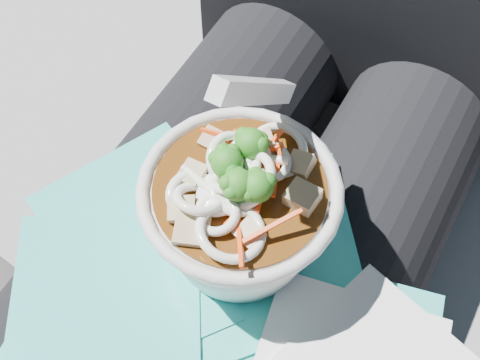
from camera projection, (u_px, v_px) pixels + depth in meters
The scene contains 5 objects.
stone_ledge at pixel (290, 276), 0.91m from camera, with size 1.00×0.50×0.48m, color slate.
lap at pixel (234, 266), 0.58m from camera, with size 0.30×0.48×0.14m.
person_body at pixel (284, 175), 0.60m from camera, with size 0.34×0.94×1.02m.
plastic_bag at pixel (201, 291), 0.48m from camera, with size 0.35×0.30×0.02m.
udon_bowl at pixel (240, 207), 0.45m from camera, with size 0.17×0.17×0.18m.
Camera 1 is at (0.12, -0.21, 1.07)m, focal length 50.00 mm.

